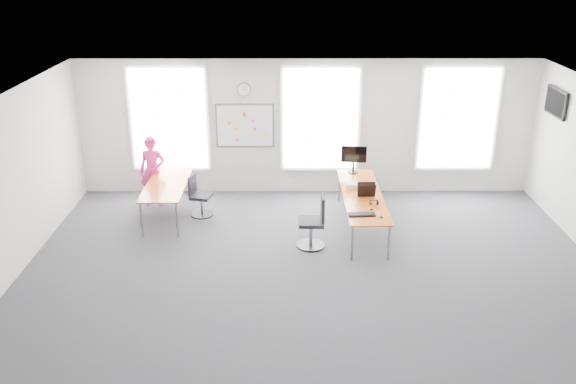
{
  "coord_description": "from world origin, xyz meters",
  "views": [
    {
      "loc": [
        -0.45,
        -8.92,
        5.18
      ],
      "look_at": [
        -0.42,
        1.2,
        1.1
      ],
      "focal_mm": 38.0,
      "sensor_mm": 36.0,
      "label": 1
    }
  ],
  "objects_px": {
    "desk_right": "(362,197)",
    "person": "(153,172)",
    "monitor": "(354,157)",
    "chair_left": "(199,198)",
    "desk_left": "(167,186)",
    "chair_right": "(314,224)",
    "headphones": "(374,202)",
    "keyboard": "(362,215)"
  },
  "relations": [
    {
      "from": "person",
      "to": "monitor",
      "type": "height_order",
      "value": "person"
    },
    {
      "from": "keyboard",
      "to": "desk_left",
      "type": "bearing_deg",
      "value": 154.38
    },
    {
      "from": "desk_right",
      "to": "headphones",
      "type": "xyz_separation_m",
      "value": [
        0.15,
        -0.51,
        0.09
      ]
    },
    {
      "from": "desk_left",
      "to": "person",
      "type": "relative_size",
      "value": 1.33
    },
    {
      "from": "person",
      "to": "monitor",
      "type": "bearing_deg",
      "value": 4.05
    },
    {
      "from": "desk_left",
      "to": "monitor",
      "type": "height_order",
      "value": "monitor"
    },
    {
      "from": "monitor",
      "to": "headphones",
      "type": "bearing_deg",
      "value": -77.85
    },
    {
      "from": "chair_right",
      "to": "keyboard",
      "type": "height_order",
      "value": "chair_right"
    },
    {
      "from": "person",
      "to": "headphones",
      "type": "distance_m",
      "value": 4.77
    },
    {
      "from": "person",
      "to": "keyboard",
      "type": "height_order",
      "value": "person"
    },
    {
      "from": "desk_left",
      "to": "chair_left",
      "type": "relative_size",
      "value": 2.31
    },
    {
      "from": "keyboard",
      "to": "chair_left",
      "type": "bearing_deg",
      "value": 149.51
    },
    {
      "from": "chair_left",
      "to": "chair_right",
      "type": "bearing_deg",
      "value": -108.63
    },
    {
      "from": "desk_left",
      "to": "chair_right",
      "type": "distance_m",
      "value": 3.24
    },
    {
      "from": "desk_right",
      "to": "keyboard",
      "type": "distance_m",
      "value": 1.0
    },
    {
      "from": "person",
      "to": "monitor",
      "type": "distance_m",
      "value": 4.27
    },
    {
      "from": "headphones",
      "to": "monitor",
      "type": "relative_size",
      "value": 0.28
    },
    {
      "from": "headphones",
      "to": "monitor",
      "type": "height_order",
      "value": "monitor"
    },
    {
      "from": "chair_right",
      "to": "keyboard",
      "type": "distance_m",
      "value": 0.9
    },
    {
      "from": "desk_right",
      "to": "chair_right",
      "type": "distance_m",
      "value": 1.29
    },
    {
      "from": "desk_right",
      "to": "chair_left",
      "type": "bearing_deg",
      "value": 169.63
    },
    {
      "from": "desk_right",
      "to": "person",
      "type": "relative_size",
      "value": 1.89
    },
    {
      "from": "person",
      "to": "headphones",
      "type": "height_order",
      "value": "person"
    },
    {
      "from": "monitor",
      "to": "keyboard",
      "type": "bearing_deg",
      "value": -86.52
    },
    {
      "from": "keyboard",
      "to": "headphones",
      "type": "distance_m",
      "value": 0.56
    },
    {
      "from": "desk_left",
      "to": "person",
      "type": "bearing_deg",
      "value": 123.17
    },
    {
      "from": "chair_right",
      "to": "chair_left",
      "type": "xyz_separation_m",
      "value": [
        -2.32,
        1.43,
        -0.06
      ]
    },
    {
      "from": "chair_right",
      "to": "headphones",
      "type": "xyz_separation_m",
      "value": [
        1.12,
        0.32,
        0.3
      ]
    },
    {
      "from": "person",
      "to": "chair_left",
      "type": "bearing_deg",
      "value": -25.05
    },
    {
      "from": "desk_left",
      "to": "keyboard",
      "type": "xyz_separation_m",
      "value": [
        3.78,
        -1.52,
        0.04
      ]
    },
    {
      "from": "monitor",
      "to": "desk_right",
      "type": "bearing_deg",
      "value": -82.07
    },
    {
      "from": "desk_left",
      "to": "monitor",
      "type": "relative_size",
      "value": 3.36
    },
    {
      "from": "desk_right",
      "to": "person",
      "type": "distance_m",
      "value": 4.47
    },
    {
      "from": "person",
      "to": "chair_right",
      "type": "bearing_deg",
      "value": -27.45
    },
    {
      "from": "chair_left",
      "to": "keyboard",
      "type": "height_order",
      "value": "chair_left"
    },
    {
      "from": "chair_right",
      "to": "person",
      "type": "height_order",
      "value": "person"
    },
    {
      "from": "person",
      "to": "keyboard",
      "type": "bearing_deg",
      "value": -23.94
    },
    {
      "from": "desk_left",
      "to": "chair_right",
      "type": "bearing_deg",
      "value": -24.76
    },
    {
      "from": "person",
      "to": "monitor",
      "type": "xyz_separation_m",
      "value": [
        4.26,
        0.07,
        0.3
      ]
    },
    {
      "from": "chair_left",
      "to": "person",
      "type": "distance_m",
      "value": 1.23
    },
    {
      "from": "desk_right",
      "to": "keyboard",
      "type": "bearing_deg",
      "value": -97.28
    },
    {
      "from": "chair_left",
      "to": "person",
      "type": "relative_size",
      "value": 0.57
    }
  ]
}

